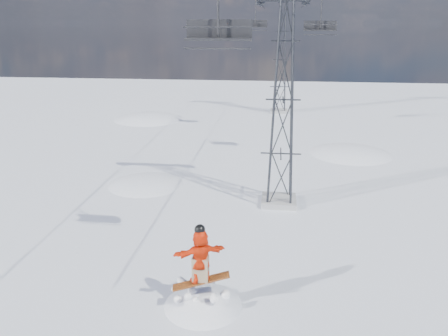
# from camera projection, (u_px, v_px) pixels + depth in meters

# --- Properties ---
(ground) EXTENTS (120.00, 120.00, 0.00)m
(ground) POSITION_uv_depth(u_px,v_px,m) (256.00, 289.00, 15.59)
(ground) COLOR white
(ground) RESTS_ON ground
(snow_terrain) EXTENTS (39.00, 37.00, 22.00)m
(snow_terrain) POSITION_uv_depth(u_px,v_px,m) (212.00, 242.00, 39.16)
(snow_terrain) COLOR white
(snow_terrain) RESTS_ON ground
(lift_tower_near) EXTENTS (5.20, 1.80, 11.43)m
(lift_tower_near) POSITION_uv_depth(u_px,v_px,m) (283.00, 100.00, 21.32)
(lift_tower_near) COLOR #999999
(lift_tower_near) RESTS_ON ground
(lift_tower_far) EXTENTS (5.20, 1.80, 11.43)m
(lift_tower_far) POSITION_uv_depth(u_px,v_px,m) (281.00, 60.00, 44.88)
(lift_tower_far) COLOR #999999
(lift_tower_far) RESTS_ON ground
(lift_chair_near) EXTENTS (2.08, 0.60, 2.58)m
(lift_chair_near) POSITION_uv_depth(u_px,v_px,m) (219.00, 32.00, 13.56)
(lift_chair_near) COLOR black
(lift_chair_near) RESTS_ON ground
(lift_chair_mid) EXTENTS (2.02, 0.58, 2.50)m
(lift_chair_mid) POSITION_uv_depth(u_px,v_px,m) (320.00, 27.00, 26.93)
(lift_chair_mid) COLOR black
(lift_chair_mid) RESTS_ON ground
(lift_chair_far) EXTENTS (1.90, 0.54, 2.35)m
(lift_chair_far) POSITION_uv_depth(u_px,v_px,m) (255.00, 24.00, 34.69)
(lift_chair_far) COLOR black
(lift_chair_far) RESTS_ON ground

